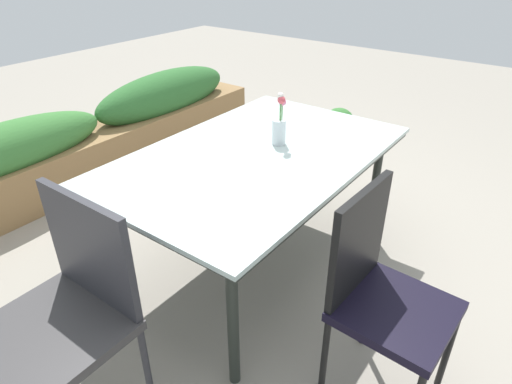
# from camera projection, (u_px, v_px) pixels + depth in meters

# --- Properties ---
(ground_plane) EXTENTS (12.00, 12.00, 0.00)m
(ground_plane) POSITION_uv_depth(u_px,v_px,m) (266.00, 256.00, 2.74)
(ground_plane) COLOR gray
(dining_table) EXTENTS (1.66, 1.05, 0.74)m
(dining_table) POSITION_uv_depth(u_px,v_px,m) (256.00, 162.00, 2.34)
(dining_table) COLOR #B2C6C1
(dining_table) RESTS_ON ground
(chair_end_left) EXTENTS (0.50, 0.50, 0.95)m
(chair_end_left) POSITION_uv_depth(u_px,v_px,m) (64.00, 309.00, 1.59)
(chair_end_left) COLOR #383637
(chair_end_left) RESTS_ON ground
(chair_near_left) EXTENTS (0.43, 0.43, 0.94)m
(chair_near_left) POSITION_uv_depth(u_px,v_px,m) (380.00, 289.00, 1.71)
(chair_near_left) COLOR black
(chair_near_left) RESTS_ON ground
(flower_vase) EXTENTS (0.08, 0.08, 0.29)m
(flower_vase) POSITION_uv_depth(u_px,v_px,m) (279.00, 126.00, 2.37)
(flower_vase) COLOR silver
(flower_vase) RESTS_ON dining_table
(planter_box) EXTENTS (3.29, 0.42, 0.69)m
(planter_box) POSITION_uv_depth(u_px,v_px,m) (101.00, 136.00, 3.58)
(planter_box) COLOR olive
(planter_box) RESTS_ON ground
(potted_plant) EXTENTS (0.28, 0.28, 0.43)m
(potted_plant) POSITION_uv_depth(u_px,v_px,m) (338.00, 131.00, 3.93)
(potted_plant) COLOR #9E6047
(potted_plant) RESTS_ON ground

